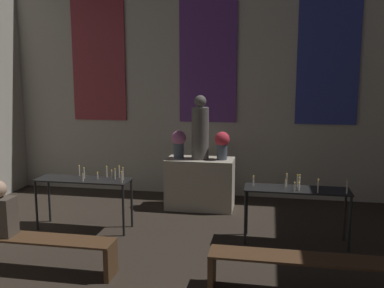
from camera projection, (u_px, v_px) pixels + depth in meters
name	position (u px, v px, depth m)	size (l,w,h in m)	color
wall_back	(208.00, 78.00, 8.27)	(8.12, 0.16, 4.57)	#B2AD9E
altar	(200.00, 183.00, 7.64)	(1.19, 0.60, 0.90)	#ADA38E
statue	(200.00, 130.00, 7.49)	(0.30, 0.30, 1.12)	#5B5651
flower_vase_left	(179.00, 142.00, 7.59)	(0.26, 0.26, 0.49)	#4C5666
flower_vase_right	(222.00, 143.00, 7.45)	(0.26, 0.26, 0.49)	#4C5666
candle_rack_left	(85.00, 185.00, 6.58)	(1.46, 0.45, 0.99)	black
candle_rack_right	(297.00, 195.00, 6.01)	(1.46, 0.45, 0.99)	black
pew_back_left	(18.00, 244.00, 5.23)	(2.43, 0.36, 0.43)	#4C331E
pew_back_right	(321.00, 267.00, 4.59)	(2.43, 0.36, 0.43)	#4C331E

